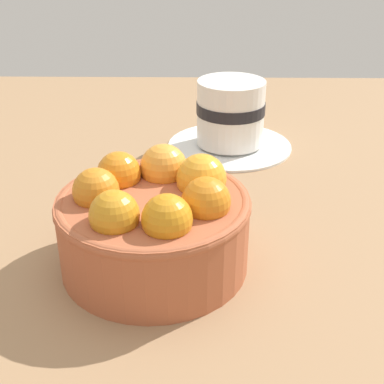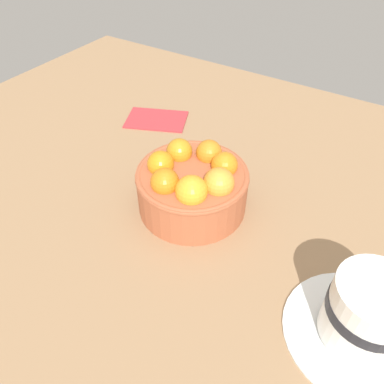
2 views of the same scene
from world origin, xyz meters
TOP-DOWN VIEW (x-y plane):
  - ground_plane at (0.00, 0.00)cm, footprint 118.32×93.98cm
  - terracotta_bowl at (0.06, -0.05)cm, footprint 16.05×16.05cm
  - coffee_cup at (26.14, -7.64)cm, footprint 15.96×15.96cm
  - folded_napkin at (-19.06, 16.86)cm, footprint 13.83×11.82cm

SIDE VIEW (x-z plane):
  - ground_plane at x=0.00cm, z-range -4.00..0.00cm
  - folded_napkin at x=-19.06cm, z-range 0.00..0.60cm
  - coffee_cup at x=26.14cm, z-range -0.40..8.33cm
  - terracotta_bowl at x=0.06cm, z-range -0.35..8.84cm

